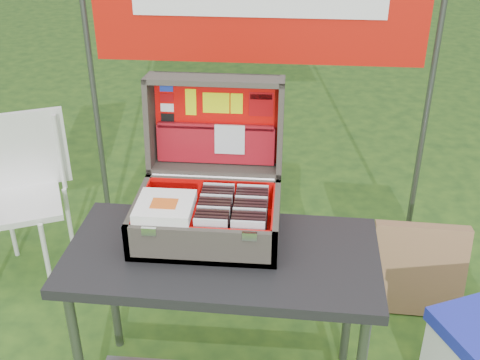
# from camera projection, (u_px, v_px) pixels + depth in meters

# --- Properties ---
(table) EXTENTS (1.13, 0.58, 0.70)m
(table) POSITION_uv_depth(u_px,v_px,m) (223.00, 326.00, 2.30)
(table) COLOR black
(table) RESTS_ON ground
(table_top) EXTENTS (1.13, 0.58, 0.04)m
(table_top) POSITION_uv_depth(u_px,v_px,m) (222.00, 256.00, 2.14)
(table_top) COLOR black
(table_top) RESTS_ON ground
(table_leg_bl) EXTENTS (0.04, 0.04, 0.66)m
(table_leg_bl) POSITION_uv_depth(u_px,v_px,m) (112.00, 286.00, 2.54)
(table_leg_bl) COLOR #59595B
(table_leg_bl) RESTS_ON ground
(table_leg_br) EXTENTS (0.04, 0.04, 0.66)m
(table_leg_br) POSITION_uv_depth(u_px,v_px,m) (349.00, 300.00, 2.46)
(table_leg_br) COLOR #59595B
(table_leg_br) RESTS_ON ground
(suitcase) EXTENTS (0.53, 0.54, 0.51)m
(suitcase) POSITION_uv_depth(u_px,v_px,m) (208.00, 167.00, 2.15)
(suitcase) COLOR #5E574A
(suitcase) RESTS_ON table
(suitcase_base_bottom) EXTENTS (0.53, 0.38, 0.02)m
(suitcase_base_bottom) POSITION_uv_depth(u_px,v_px,m) (207.00, 233.00, 2.22)
(suitcase_base_bottom) COLOR #5E574A
(suitcase_base_bottom) RESTS_ON table_top
(suitcase_base_wall_front) EXTENTS (0.53, 0.02, 0.14)m
(suitcase_base_wall_front) POSITION_uv_depth(u_px,v_px,m) (200.00, 247.00, 2.03)
(suitcase_base_wall_front) COLOR #5E574A
(suitcase_base_wall_front) RESTS_ON table_top
(suitcase_base_wall_back) EXTENTS (0.53, 0.02, 0.14)m
(suitcase_base_wall_back) POSITION_uv_depth(u_px,v_px,m) (213.00, 194.00, 2.34)
(suitcase_base_wall_back) COLOR #5E574A
(suitcase_base_wall_back) RESTS_ON table_top
(suitcase_base_wall_left) EXTENTS (0.02, 0.38, 0.14)m
(suitcase_base_wall_left) POSITION_uv_depth(u_px,v_px,m) (139.00, 216.00, 2.21)
(suitcase_base_wall_left) COLOR #5E574A
(suitcase_base_wall_left) RESTS_ON table_top
(suitcase_base_wall_right) EXTENTS (0.02, 0.38, 0.14)m
(suitcase_base_wall_right) POSITION_uv_depth(u_px,v_px,m) (276.00, 222.00, 2.17)
(suitcase_base_wall_right) COLOR #5E574A
(suitcase_base_wall_right) RESTS_ON table_top
(suitcase_liner_floor) EXTENTS (0.48, 0.33, 0.01)m
(suitcase_liner_floor) POSITION_uv_depth(u_px,v_px,m) (207.00, 230.00, 2.21)
(suitcase_liner_floor) COLOR #EF0D00
(suitcase_liner_floor) RESTS_ON suitcase_base_bottom
(suitcase_latch_left) EXTENTS (0.05, 0.01, 0.03)m
(suitcase_latch_left) POSITION_uv_depth(u_px,v_px,m) (149.00, 231.00, 2.01)
(suitcase_latch_left) COLOR silver
(suitcase_latch_left) RESTS_ON suitcase_base_wall_front
(suitcase_latch_right) EXTENTS (0.05, 0.01, 0.03)m
(suitcase_latch_right) POSITION_uv_depth(u_px,v_px,m) (250.00, 236.00, 1.98)
(suitcase_latch_right) COLOR silver
(suitcase_latch_right) RESTS_ON suitcase_base_wall_front
(suitcase_hinge) EXTENTS (0.47, 0.02, 0.02)m
(suitcase_hinge) POSITION_uv_depth(u_px,v_px,m) (213.00, 177.00, 2.32)
(suitcase_hinge) COLOR silver
(suitcase_hinge) RESTS_ON suitcase_base_wall_back
(suitcase_lid_back) EXTENTS (0.53, 0.06, 0.38)m
(suitcase_lid_back) POSITION_uv_depth(u_px,v_px,m) (217.00, 121.00, 2.36)
(suitcase_lid_back) COLOR #5E574A
(suitcase_lid_back) RESTS_ON suitcase_base_wall_back
(suitcase_lid_rim_far) EXTENTS (0.53, 0.14, 0.04)m
(suitcase_lid_rim_far) POSITION_uv_depth(u_px,v_px,m) (215.00, 80.00, 2.24)
(suitcase_lid_rim_far) COLOR #5E574A
(suitcase_lid_rim_far) RESTS_ON suitcase_lid_back
(suitcase_lid_rim_near) EXTENTS (0.53, 0.14, 0.04)m
(suitcase_lid_rim_near) POSITION_uv_depth(u_px,v_px,m) (215.00, 168.00, 2.38)
(suitcase_lid_rim_near) COLOR #5E574A
(suitcase_lid_rim_near) RESTS_ON suitcase_lid_back
(suitcase_lid_rim_left) EXTENTS (0.02, 0.18, 0.39)m
(suitcase_lid_rim_left) POSITION_uv_depth(u_px,v_px,m) (150.00, 123.00, 2.33)
(suitcase_lid_rim_left) COLOR #5E574A
(suitcase_lid_rim_left) RESTS_ON suitcase_lid_back
(suitcase_lid_rim_right) EXTENTS (0.02, 0.18, 0.39)m
(suitcase_lid_rim_right) POSITION_uv_depth(u_px,v_px,m) (281.00, 128.00, 2.29)
(suitcase_lid_rim_right) COLOR #5E574A
(suitcase_lid_rim_right) RESTS_ON suitcase_lid_back
(suitcase_lid_liner) EXTENTS (0.48, 0.04, 0.33)m
(suitcase_lid_liner) POSITION_uv_depth(u_px,v_px,m) (216.00, 122.00, 2.35)
(suitcase_lid_liner) COLOR #EF0D00
(suitcase_lid_liner) RESTS_ON suitcase_lid_back
(suitcase_liner_wall_front) EXTENTS (0.48, 0.01, 0.12)m
(suitcase_liner_wall_front) POSITION_uv_depth(u_px,v_px,m) (200.00, 242.00, 2.04)
(suitcase_liner_wall_front) COLOR #EF0D00
(suitcase_liner_wall_front) RESTS_ON suitcase_base_bottom
(suitcase_liner_wall_back) EXTENTS (0.48, 0.01, 0.12)m
(suitcase_liner_wall_back) POSITION_uv_depth(u_px,v_px,m) (213.00, 194.00, 2.33)
(suitcase_liner_wall_back) COLOR #EF0D00
(suitcase_liner_wall_back) RESTS_ON suitcase_base_bottom
(suitcase_liner_wall_left) EXTENTS (0.01, 0.33, 0.12)m
(suitcase_liner_wall_left) POSITION_uv_depth(u_px,v_px,m) (142.00, 213.00, 2.20)
(suitcase_liner_wall_left) COLOR #EF0D00
(suitcase_liner_wall_left) RESTS_ON suitcase_base_bottom
(suitcase_liner_wall_right) EXTENTS (0.01, 0.33, 0.12)m
(suitcase_liner_wall_right) POSITION_uv_depth(u_px,v_px,m) (273.00, 220.00, 2.17)
(suitcase_liner_wall_right) COLOR #EF0D00
(suitcase_liner_wall_right) RESTS_ON suitcase_base_bottom
(suitcase_lid_pocket) EXTENTS (0.46, 0.05, 0.15)m
(suitcase_lid_pocket) POSITION_uv_depth(u_px,v_px,m) (216.00, 144.00, 2.37)
(suitcase_lid_pocket) COLOR maroon
(suitcase_lid_pocket) RESTS_ON suitcase_lid_liner
(suitcase_pocket_edge) EXTENTS (0.45, 0.02, 0.02)m
(suitcase_pocket_edge) POSITION_uv_depth(u_px,v_px,m) (216.00, 126.00, 2.33)
(suitcase_pocket_edge) COLOR maroon
(suitcase_pocket_edge) RESTS_ON suitcase_lid_pocket
(suitcase_pocket_cd) EXTENTS (0.12, 0.02, 0.12)m
(suitcase_pocket_cd) POSITION_uv_depth(u_px,v_px,m) (230.00, 139.00, 2.34)
(suitcase_pocket_cd) COLOR silver
(suitcase_pocket_cd) RESTS_ON suitcase_lid_pocket
(lid_sticker_cc_a) EXTENTS (0.05, 0.01, 0.03)m
(lid_sticker_cc_a) POSITION_uv_depth(u_px,v_px,m) (166.00, 87.00, 2.31)
(lid_sticker_cc_a) COLOR #1933B2
(lid_sticker_cc_a) RESTS_ON suitcase_lid_liner
(lid_sticker_cc_b) EXTENTS (0.05, 0.01, 0.03)m
(lid_sticker_cc_b) POSITION_uv_depth(u_px,v_px,m) (167.00, 98.00, 2.33)
(lid_sticker_cc_b) COLOR #9C0509
(lid_sticker_cc_b) RESTS_ON suitcase_lid_liner
(lid_sticker_cc_c) EXTENTS (0.05, 0.01, 0.03)m
(lid_sticker_cc_c) POSITION_uv_depth(u_px,v_px,m) (167.00, 108.00, 2.34)
(lid_sticker_cc_c) COLOR white
(lid_sticker_cc_c) RESTS_ON suitcase_lid_liner
(lid_sticker_cc_d) EXTENTS (0.05, 0.01, 0.03)m
(lid_sticker_cc_d) POSITION_uv_depth(u_px,v_px,m) (168.00, 117.00, 2.36)
(lid_sticker_cc_d) COLOR black
(lid_sticker_cc_d) RESTS_ON suitcase_lid_liner
(lid_card_neon_tall) EXTENTS (0.04, 0.01, 0.10)m
(lid_card_neon_tall) POSITION_uv_depth(u_px,v_px,m) (191.00, 102.00, 2.32)
(lid_card_neon_tall) COLOR #D4EA09
(lid_card_neon_tall) RESTS_ON suitcase_lid_liner
(lid_card_neon_main) EXTENTS (0.10, 0.01, 0.08)m
(lid_card_neon_main) POSITION_uv_depth(u_px,v_px,m) (216.00, 103.00, 2.32)
(lid_card_neon_main) COLOR #D4EA09
(lid_card_neon_main) RESTS_ON suitcase_lid_liner
(lid_card_neon_small) EXTENTS (0.05, 0.01, 0.08)m
(lid_card_neon_small) POSITION_uv_depth(u_px,v_px,m) (237.00, 104.00, 2.31)
(lid_card_neon_small) COLOR #D4EA09
(lid_card_neon_small) RESTS_ON suitcase_lid_liner
(lid_sticker_band) EXTENTS (0.09, 0.01, 0.09)m
(lid_sticker_band) POSITION_uv_depth(u_px,v_px,m) (261.00, 104.00, 2.30)
(lid_sticker_band) COLOR #9C0509
(lid_sticker_band) RESTS_ON suitcase_lid_liner
(lid_sticker_band_bar) EXTENTS (0.08, 0.01, 0.02)m
(lid_sticker_band_bar) POSITION_uv_depth(u_px,v_px,m) (261.00, 97.00, 2.29)
(lid_sticker_band_bar) COLOR black
(lid_sticker_band_bar) RESTS_ON suitcase_lid_liner
(cd_left_0) EXTENTS (0.12, 0.01, 0.13)m
(cd_left_0) POSITION_uv_depth(u_px,v_px,m) (211.00, 236.00, 2.05)
(cd_left_0) COLOR silver
(cd_left_0) RESTS_ON suitcase_liner_floor
(cd_left_1) EXTENTS (0.12, 0.01, 0.13)m
(cd_left_1) POSITION_uv_depth(u_px,v_px,m) (212.00, 233.00, 2.07)
(cd_left_1) COLOR black
(cd_left_1) RESTS_ON suitcase_liner_floor
(cd_left_2) EXTENTS (0.12, 0.01, 0.13)m
(cd_left_2) POSITION_uv_depth(u_px,v_px,m) (212.00, 229.00, 2.09)
(cd_left_2) COLOR black
(cd_left_2) RESTS_ON suitcase_liner_floor
(cd_left_3) EXTENTS (0.12, 0.01, 0.13)m
(cd_left_3) POSITION_uv_depth(u_px,v_px,m) (213.00, 226.00, 2.11)
(cd_left_3) COLOR black
(cd_left_3) RESTS_ON suitcase_liner_floor
(cd_left_4) EXTENTS (0.12, 0.01, 0.13)m
(cd_left_4) POSITION_uv_depth(u_px,v_px,m) (214.00, 223.00, 2.12)
(cd_left_4) COLOR silver
(cd_left_4) RESTS_ON suitcase_liner_floor
(cd_left_5) EXTENTS (0.12, 0.01, 0.13)m
(cd_left_5) POSITION_uv_depth(u_px,v_px,m) (214.00, 220.00, 2.14)
(cd_left_5) COLOR black
(cd_left_5) RESTS_ON suitcase_liner_floor
(cd_left_6) EXTENTS (0.12, 0.01, 0.13)m
(cd_left_6) POSITION_uv_depth(u_px,v_px,m) (215.00, 217.00, 2.16)
(cd_left_6) COLOR black
(cd_left_6) RESTS_ON suitcase_liner_floor
(cd_left_7) EXTENTS (0.12, 0.01, 0.13)m
(cd_left_7) POSITION_uv_depth(u_px,v_px,m) (216.00, 214.00, 2.18)
(cd_left_7) COLOR black
(cd_left_7) RESTS_ON suitcase_liner_floor
(cd_left_8) EXTENTS (0.12, 0.01, 0.13)m
(cd_left_8) POSITION_uv_depth(u_px,v_px,m) (217.00, 211.00, 2.20)
(cd_left_8) COLOR silver
(cd_left_8) RESTS_ON suitcase_liner_floor
(cd_left_9) EXTENTS (0.12, 0.01, 0.13)m
(cd_left_9) POSITION_uv_depth(u_px,v_px,m) (217.00, 208.00, 2.21)
(cd_left_9) COLOR black
(cd_left_9) RESTS_ON suitcase_liner_floor
(cd_left_10) EXTENTS (0.12, 0.01, 0.13)m
(cd_left_10) POSITION_uv_depth(u_px,v_px,m) (218.00, 205.00, 2.23)
(cd_left_10) COLOR black
(cd_left_10) RESTS_ON suitcase_liner_floor
(cd_left_11) EXTENTS (0.12, 0.01, 0.13)m
(cd_left_11) POSITION_uv_depth(u_px,v_px,m) (219.00, 202.00, 2.25)
(cd_left_11) COLOR black
(cd_left_11) RESTS_ON suitcase_liner_floor
(cd_left_12) EXTENTS (0.12, 0.01, 0.13)m
(cd_left_12) POSITION_uv_depth(u_px,v_px,m) (219.00, 199.00, 2.27)
(cd_left_12) COLOR silver
(cd_left_12) RESTS_ON suitcase_liner_floor
(cd_right_0) EXTENTS (0.12, 0.01, 0.13)m
(cd_right_0) POSITION_uv_depth(u_px,v_px,m) (248.00, 238.00, 2.04)
(cd_right_0) COLOR silver
(cd_right_0) RESTS_ON suitcase_liner_floor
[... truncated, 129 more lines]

